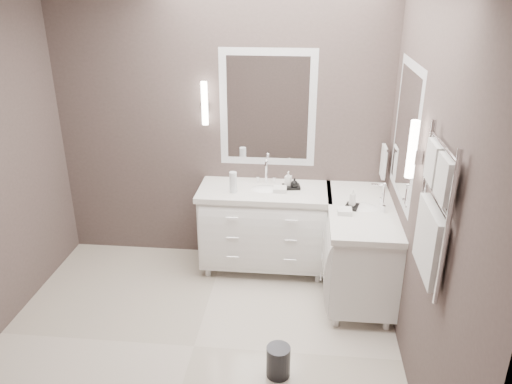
# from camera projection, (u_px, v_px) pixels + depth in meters

# --- Properties ---
(floor) EXTENTS (3.20, 3.00, 0.01)m
(floor) POSITION_uv_depth(u_px,v_px,m) (194.00, 347.00, 3.92)
(floor) COLOR beige
(floor) RESTS_ON ground
(wall_back) EXTENTS (3.20, 0.01, 2.70)m
(wall_back) POSITION_uv_depth(u_px,v_px,m) (221.00, 128.00, 4.77)
(wall_back) COLOR #4B3E3C
(wall_back) RESTS_ON floor
(wall_front) EXTENTS (3.20, 0.01, 2.70)m
(wall_front) POSITION_uv_depth(u_px,v_px,m) (99.00, 330.00, 2.01)
(wall_front) COLOR #4B3E3C
(wall_front) RESTS_ON floor
(wall_right) EXTENTS (0.01, 3.00, 2.70)m
(wall_right) POSITION_uv_depth(u_px,v_px,m) (426.00, 197.00, 3.24)
(wall_right) COLOR #4B3E3C
(wall_right) RESTS_ON floor
(vanity_back) EXTENTS (1.24, 0.59, 0.97)m
(vanity_back) POSITION_uv_depth(u_px,v_px,m) (264.00, 224.00, 4.81)
(vanity_back) COLOR white
(vanity_back) RESTS_ON floor
(vanity_right) EXTENTS (0.59, 1.24, 0.97)m
(vanity_right) POSITION_uv_depth(u_px,v_px,m) (359.00, 244.00, 4.43)
(vanity_right) COLOR white
(vanity_right) RESTS_ON floor
(mirror_back) EXTENTS (0.90, 0.02, 1.10)m
(mirror_back) POSITION_uv_depth(u_px,v_px,m) (268.00, 109.00, 4.63)
(mirror_back) COLOR white
(mirror_back) RESTS_ON wall_back
(mirror_right) EXTENTS (0.02, 0.90, 1.10)m
(mirror_right) POSITION_uv_depth(u_px,v_px,m) (406.00, 133.00, 3.90)
(mirror_right) COLOR white
(mirror_right) RESTS_ON wall_right
(sconce_back) EXTENTS (0.06, 0.06, 0.40)m
(sconce_back) POSITION_uv_depth(u_px,v_px,m) (205.00, 104.00, 4.61)
(sconce_back) COLOR white
(sconce_back) RESTS_ON wall_back
(sconce_right) EXTENTS (0.06, 0.06, 0.40)m
(sconce_right) POSITION_uv_depth(u_px,v_px,m) (412.00, 151.00, 3.36)
(sconce_right) COLOR white
(sconce_right) RESTS_ON wall_right
(towel_bar_corner) EXTENTS (0.03, 0.22, 0.30)m
(towel_bar_corner) POSITION_uv_depth(u_px,v_px,m) (384.00, 161.00, 4.58)
(towel_bar_corner) COLOR white
(towel_bar_corner) RESTS_ON wall_right
(towel_ladder) EXTENTS (0.06, 0.58, 0.90)m
(towel_ladder) POSITION_uv_depth(u_px,v_px,m) (433.00, 218.00, 2.86)
(towel_ladder) COLOR white
(towel_ladder) RESTS_ON wall_right
(waste_bin) EXTENTS (0.21, 0.21, 0.24)m
(waste_bin) POSITION_uv_depth(u_px,v_px,m) (278.00, 361.00, 3.59)
(waste_bin) COLOR black
(waste_bin) RESTS_ON floor
(amenity_tray_back) EXTENTS (0.18, 0.15, 0.02)m
(amenity_tray_back) POSITION_uv_depth(u_px,v_px,m) (291.00, 187.00, 4.68)
(amenity_tray_back) COLOR black
(amenity_tray_back) RESTS_ON vanity_back
(amenity_tray_right) EXTENTS (0.14, 0.17, 0.02)m
(amenity_tray_right) POSITION_uv_depth(u_px,v_px,m) (352.00, 207.00, 4.27)
(amenity_tray_right) COLOR black
(amenity_tray_right) RESTS_ON vanity_right
(water_bottle) EXTENTS (0.08, 0.08, 0.20)m
(water_bottle) POSITION_uv_depth(u_px,v_px,m) (233.00, 182.00, 4.56)
(water_bottle) COLOR silver
(water_bottle) RESTS_ON vanity_back
(soap_bottle_a) EXTENTS (0.07, 0.07, 0.13)m
(soap_bottle_a) POSITION_uv_depth(u_px,v_px,m) (288.00, 178.00, 4.67)
(soap_bottle_a) COLOR white
(soap_bottle_a) RESTS_ON amenity_tray_back
(soap_bottle_b) EXTENTS (0.07, 0.07, 0.09)m
(soap_bottle_b) POSITION_uv_depth(u_px,v_px,m) (294.00, 183.00, 4.63)
(soap_bottle_b) COLOR black
(soap_bottle_b) RESTS_ON amenity_tray_back
(soap_bottle_c) EXTENTS (0.08, 0.08, 0.15)m
(soap_bottle_c) POSITION_uv_depth(u_px,v_px,m) (353.00, 197.00, 4.24)
(soap_bottle_c) COLOR white
(soap_bottle_c) RESTS_ON amenity_tray_right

